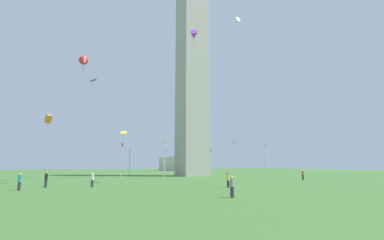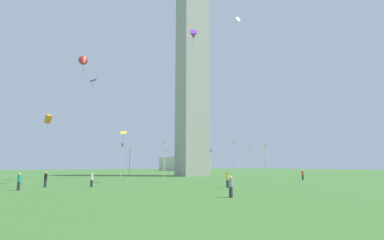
{
  "view_description": "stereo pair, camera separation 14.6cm",
  "coord_description": "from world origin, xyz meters",
  "px_view_note": "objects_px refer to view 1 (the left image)",
  "views": [
    {
      "loc": [
        59.01,
        -30.51,
        2.45
      ],
      "look_at": [
        0.0,
        0.0,
        13.23
      ],
      "focal_mm": 26.19,
      "sensor_mm": 36.0,
      "label": 1
    },
    {
      "loc": [
        59.08,
        -30.38,
        2.45
      ],
      "look_at": [
        0.0,
        0.0,
        13.23
      ],
      "focal_mm": 26.19,
      "sensor_mm": 36.0,
      "label": 2
    }
  ],
  "objects_px": {
    "kite_white_delta": "(237,21)",
    "kite_red_delta": "(84,62)",
    "person_yellow_shirt": "(228,180)",
    "person_white_shirt": "(92,180)",
    "kite_orange_box": "(48,119)",
    "distant_building": "(183,164)",
    "flagpole_ne": "(265,158)",
    "kite_yellow_diamond": "(124,133)",
    "flagpole_se": "(209,160)",
    "flagpole_sw": "(130,159)",
    "person_gray_shirt": "(232,187)",
    "flagpole_w": "(121,158)",
    "person_red_shirt": "(303,175)",
    "flagpole_n": "(234,157)",
    "kite_blue_diamond": "(93,81)",
    "obelisk_monument": "(192,60)",
    "flagpole_nw": "(164,157)",
    "kite_purple_delta": "(194,35)",
    "person_black_shirt": "(46,180)",
    "person_teal_shirt": "(20,182)",
    "flagpole_s": "(166,160)",
    "flagpole_e": "(248,160)"
  },
  "relations": [
    {
      "from": "person_gray_shirt",
      "to": "kite_yellow_diamond",
      "type": "height_order",
      "value": "kite_yellow_diamond"
    },
    {
      "from": "flagpole_sw",
      "to": "person_white_shirt",
      "type": "distance_m",
      "value": 39.08
    },
    {
      "from": "flagpole_w",
      "to": "flagpole_ne",
      "type": "bearing_deg",
      "value": 67.5
    },
    {
      "from": "flagpole_sw",
      "to": "person_gray_shirt",
      "type": "xyz_separation_m",
      "value": [
        52.44,
        -5.83,
        -3.13
      ]
    },
    {
      "from": "person_red_shirt",
      "to": "person_white_shirt",
      "type": "bearing_deg",
      "value": 44.54
    },
    {
      "from": "flagpole_se",
      "to": "person_black_shirt",
      "type": "xyz_separation_m",
      "value": [
        34.57,
        -42.11,
        -3.08
      ]
    },
    {
      "from": "flagpole_s",
      "to": "kite_red_delta",
      "type": "distance_m",
      "value": 46.56
    },
    {
      "from": "person_white_shirt",
      "to": "kite_red_delta",
      "type": "height_order",
      "value": "kite_red_delta"
    },
    {
      "from": "person_yellow_shirt",
      "to": "kite_orange_box",
      "type": "bearing_deg",
      "value": 84.2
    },
    {
      "from": "person_black_shirt",
      "to": "person_gray_shirt",
      "type": "xyz_separation_m",
      "value": [
        17.87,
        12.77,
        -0.05
      ]
    },
    {
      "from": "flagpole_nw",
      "to": "flagpole_sw",
      "type": "bearing_deg",
      "value": 180.0
    },
    {
      "from": "flagpole_s",
      "to": "flagpole_nw",
      "type": "distance_m",
      "value": 30.71
    },
    {
      "from": "flagpole_se",
      "to": "flagpole_w",
      "type": "bearing_deg",
      "value": -67.5
    },
    {
      "from": "kite_white_delta",
      "to": "flagpole_sw",
      "type": "bearing_deg",
      "value": -147.65
    },
    {
      "from": "distant_building",
      "to": "flagpole_ne",
      "type": "bearing_deg",
      "value": -12.54
    },
    {
      "from": "person_yellow_shirt",
      "to": "person_white_shirt",
      "type": "relative_size",
      "value": 1.05
    },
    {
      "from": "kite_yellow_diamond",
      "to": "flagpole_se",
      "type": "bearing_deg",
      "value": 111.64
    },
    {
      "from": "person_red_shirt",
      "to": "kite_red_delta",
      "type": "distance_m",
      "value": 39.31
    },
    {
      "from": "kite_red_delta",
      "to": "person_gray_shirt",
      "type": "bearing_deg",
      "value": 23.37
    },
    {
      "from": "obelisk_monument",
      "to": "kite_blue_diamond",
      "type": "relative_size",
      "value": 26.03
    },
    {
      "from": "person_yellow_shirt",
      "to": "distant_building",
      "type": "xyz_separation_m",
      "value": [
        -97.29,
        41.03,
        2.37
      ]
    },
    {
      "from": "obelisk_monument",
      "to": "person_gray_shirt",
      "type": "height_order",
      "value": "obelisk_monument"
    },
    {
      "from": "kite_blue_diamond",
      "to": "kite_yellow_diamond",
      "type": "height_order",
      "value": "kite_blue_diamond"
    },
    {
      "from": "distant_building",
      "to": "flagpole_sw",
      "type": "bearing_deg",
      "value": -37.35
    },
    {
      "from": "person_red_shirt",
      "to": "distant_building",
      "type": "distance_m",
      "value": 91.5
    },
    {
      "from": "flagpole_nw",
      "to": "kite_blue_diamond",
      "type": "bearing_deg",
      "value": -135.04
    },
    {
      "from": "flagpole_e",
      "to": "person_white_shirt",
      "type": "height_order",
      "value": "flagpole_e"
    },
    {
      "from": "flagpole_ne",
      "to": "flagpole_w",
      "type": "xyz_separation_m",
      "value": [
        -11.75,
        -28.37,
        0.0
      ]
    },
    {
      "from": "obelisk_monument",
      "to": "distant_building",
      "type": "distance_m",
      "value": 75.29
    },
    {
      "from": "flagpole_n",
      "to": "kite_blue_diamond",
      "type": "bearing_deg",
      "value": -125.09
    },
    {
      "from": "flagpole_n",
      "to": "person_gray_shirt",
      "type": "relative_size",
      "value": 4.32
    },
    {
      "from": "flagpole_se",
      "to": "flagpole_ne",
      "type": "bearing_deg",
      "value": -0.0
    },
    {
      "from": "person_gray_shirt",
      "to": "kite_orange_box",
      "type": "height_order",
      "value": "kite_orange_box"
    },
    {
      "from": "flagpole_n",
      "to": "person_red_shirt",
      "type": "xyz_separation_m",
      "value": [
        7.73,
        8.75,
        -3.11
      ]
    },
    {
      "from": "person_white_shirt",
      "to": "kite_yellow_diamond",
      "type": "xyz_separation_m",
      "value": [
        -25.31,
        9.45,
        8.54
      ]
    },
    {
      "from": "flagpole_ne",
      "to": "flagpole_sw",
      "type": "bearing_deg",
      "value": -135.0
    },
    {
      "from": "flagpole_sw",
      "to": "kite_blue_diamond",
      "type": "relative_size",
      "value": 3.26
    },
    {
      "from": "kite_white_delta",
      "to": "kite_red_delta",
      "type": "height_order",
      "value": "kite_white_delta"
    },
    {
      "from": "flagpole_s",
      "to": "person_black_shirt",
      "type": "height_order",
      "value": "flagpole_s"
    },
    {
      "from": "flagpole_n",
      "to": "kite_red_delta",
      "type": "xyz_separation_m",
      "value": [
        2.6,
        -26.86,
        12.72
      ]
    },
    {
      "from": "flagpole_s",
      "to": "kite_blue_diamond",
      "type": "height_order",
      "value": "kite_blue_diamond"
    },
    {
      "from": "person_red_shirt",
      "to": "kite_white_delta",
      "type": "distance_m",
      "value": 34.83
    },
    {
      "from": "flagpole_nw",
      "to": "person_gray_shirt",
      "type": "xyz_separation_m",
      "value": [
        28.93,
        -5.83,
        -3.13
      ]
    },
    {
      "from": "person_red_shirt",
      "to": "person_gray_shirt",
      "type": "height_order",
      "value": "person_red_shirt"
    },
    {
      "from": "flagpole_ne",
      "to": "flagpole_se",
      "type": "relative_size",
      "value": 1.0
    },
    {
      "from": "flagpole_ne",
      "to": "kite_purple_delta",
      "type": "bearing_deg",
      "value": -62.66
    },
    {
      "from": "flagpole_w",
      "to": "person_yellow_shirt",
      "type": "distance_m",
      "value": 32.84
    },
    {
      "from": "kite_purple_delta",
      "to": "flagpole_se",
      "type": "bearing_deg",
      "value": 146.29
    },
    {
      "from": "flagpole_nw",
      "to": "kite_blue_diamond",
      "type": "relative_size",
      "value": 3.26
    },
    {
      "from": "obelisk_monument",
      "to": "person_teal_shirt",
      "type": "relative_size",
      "value": 33.14
    }
  ]
}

